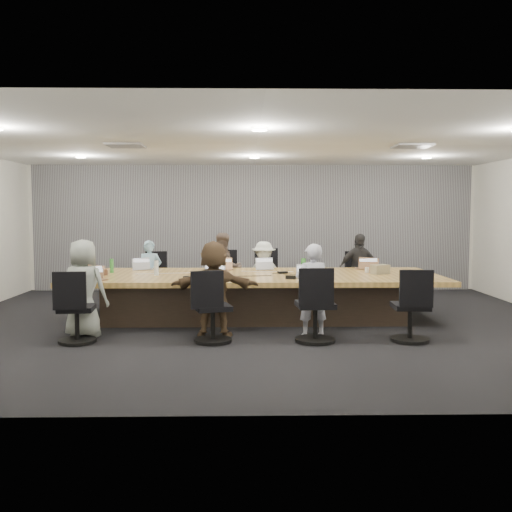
{
  "coord_description": "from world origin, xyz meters",
  "views": [
    {
      "loc": [
        -0.18,
        -8.84,
        1.78
      ],
      "look_at": [
        0.0,
        0.4,
        1.05
      ],
      "focal_mm": 40.0,
      "sensor_mm": 36.0,
      "label": 1
    }
  ],
  "objects_px": {
    "chair_7": "(410,312)",
    "laptop_0": "(145,269)",
    "chair_1": "(225,281)",
    "person_1": "(225,269)",
    "chair_2": "(263,280)",
    "laptop_1": "(224,269)",
    "bottle_green_right": "(303,266)",
    "snack_packet": "(412,273)",
    "chair_6": "(315,311)",
    "laptop_4": "(94,280)",
    "laptop_5": "(216,280)",
    "person_0": "(150,273)",
    "laptop_2": "(265,269)",
    "person_3": "(358,269)",
    "canvas_bag": "(380,269)",
    "conference_table": "(256,295)",
    "person_6": "(312,290)",
    "mug_brown": "(105,272)",
    "laptop_3": "(365,269)",
    "chair_5": "(213,313)",
    "person_4": "(84,289)",
    "bottle_green_left": "(112,266)",
    "stapler": "(291,277)",
    "chair_4": "(77,314)",
    "laptop_6": "(308,279)",
    "person_5": "(214,289)",
    "chair_3": "(355,282)",
    "bottle_clear": "(156,268)",
    "chair_0": "(153,283)",
    "person_2": "(264,273)"
  },
  "relations": [
    {
      "from": "chair_7",
      "to": "laptop_0",
      "type": "height_order",
      "value": "chair_7"
    },
    {
      "from": "laptop_0",
      "to": "chair_1",
      "type": "bearing_deg",
      "value": -160.28
    },
    {
      "from": "person_1",
      "to": "chair_2",
      "type": "bearing_deg",
      "value": 10.7
    },
    {
      "from": "laptop_1",
      "to": "bottle_green_right",
      "type": "height_order",
      "value": "bottle_green_right"
    },
    {
      "from": "snack_packet",
      "to": "chair_6",
      "type": "bearing_deg",
      "value": -138.55
    },
    {
      "from": "laptop_4",
      "to": "bottle_green_right",
      "type": "height_order",
      "value": "bottle_green_right"
    },
    {
      "from": "laptop_5",
      "to": "laptop_1",
      "type": "bearing_deg",
      "value": 97.15
    },
    {
      "from": "person_0",
      "to": "laptop_2",
      "type": "height_order",
      "value": "person_0"
    },
    {
      "from": "person_3",
      "to": "canvas_bag",
      "type": "distance_m",
      "value": 1.35
    },
    {
      "from": "person_1",
      "to": "conference_table",
      "type": "bearing_deg",
      "value": -81.98
    },
    {
      "from": "person_6",
      "to": "canvas_bag",
      "type": "distance_m",
      "value": 1.88
    },
    {
      "from": "conference_table",
      "to": "laptop_4",
      "type": "xyz_separation_m",
      "value": [
        -2.45,
        -0.8,
        0.35
      ]
    },
    {
      "from": "person_0",
      "to": "canvas_bag",
      "type": "bearing_deg",
      "value": -19.49
    },
    {
      "from": "person_3",
      "to": "mug_brown",
      "type": "xyz_separation_m",
      "value": [
        -4.43,
        -1.44,
        0.12
      ]
    },
    {
      "from": "person_1",
      "to": "laptop_3",
      "type": "distance_m",
      "value": 2.59
    },
    {
      "from": "chair_5",
      "to": "chair_7",
      "type": "xyz_separation_m",
      "value": [
        2.69,
        0.0,
        0.01
      ]
    },
    {
      "from": "laptop_1",
      "to": "conference_table",
      "type": "bearing_deg",
      "value": 121.14
    },
    {
      "from": "person_3",
      "to": "person_4",
      "type": "bearing_deg",
      "value": -159.25
    },
    {
      "from": "bottle_green_left",
      "to": "person_3",
      "type": "bearing_deg",
      "value": 13.76
    },
    {
      "from": "laptop_0",
      "to": "laptop_1",
      "type": "xyz_separation_m",
      "value": [
        1.41,
        0.0,
        0.0
      ]
    },
    {
      "from": "chair_7",
      "to": "stapler",
      "type": "distance_m",
      "value": 1.89
    },
    {
      "from": "chair_4",
      "to": "stapler",
      "type": "relative_size",
      "value": 4.99
    },
    {
      "from": "snack_packet",
      "to": "laptop_4",
      "type": "bearing_deg",
      "value": -172.3
    },
    {
      "from": "laptop_6",
      "to": "person_4",
      "type": "bearing_deg",
      "value": -163.9
    },
    {
      "from": "canvas_bag",
      "to": "person_0",
      "type": "bearing_deg",
      "value": 161.6
    },
    {
      "from": "person_3",
      "to": "canvas_bag",
      "type": "height_order",
      "value": "person_3"
    },
    {
      "from": "chair_7",
      "to": "laptop_1",
      "type": "height_order",
      "value": "chair_7"
    },
    {
      "from": "chair_7",
      "to": "laptop_0",
      "type": "relative_size",
      "value": 2.68
    },
    {
      "from": "chair_6",
      "to": "person_5",
      "type": "bearing_deg",
      "value": 161.61
    },
    {
      "from": "conference_table",
      "to": "laptop_0",
      "type": "distance_m",
      "value": 2.16
    },
    {
      "from": "person_1",
      "to": "stapler",
      "type": "bearing_deg",
      "value": -76.64
    },
    {
      "from": "laptop_2",
      "to": "person_5",
      "type": "relative_size",
      "value": 0.22
    },
    {
      "from": "chair_3",
      "to": "laptop_0",
      "type": "height_order",
      "value": "chair_3"
    },
    {
      "from": "laptop_6",
      "to": "canvas_bag",
      "type": "height_order",
      "value": "canvas_bag"
    },
    {
      "from": "laptop_3",
      "to": "bottle_clear",
      "type": "height_order",
      "value": "bottle_clear"
    },
    {
      "from": "chair_5",
      "to": "canvas_bag",
      "type": "bearing_deg",
      "value": 16.91
    },
    {
      "from": "chair_3",
      "to": "person_3",
      "type": "distance_m",
      "value": 0.46
    },
    {
      "from": "mug_brown",
      "to": "laptop_1",
      "type": "bearing_deg",
      "value": 25.12
    },
    {
      "from": "laptop_6",
      "to": "mug_brown",
      "type": "xyz_separation_m",
      "value": [
        -3.23,
        0.71,
        0.05
      ]
    },
    {
      "from": "bottle_clear",
      "to": "laptop_0",
      "type": "bearing_deg",
      "value": 110.91
    },
    {
      "from": "conference_table",
      "to": "chair_2",
      "type": "bearing_deg",
      "value": 84.12
    },
    {
      "from": "chair_2",
      "to": "chair_6",
      "type": "xyz_separation_m",
      "value": [
        0.6,
        -3.4,
        -0.01
      ]
    },
    {
      "from": "snack_packet",
      "to": "conference_table",
      "type": "bearing_deg",
      "value": 177.26
    },
    {
      "from": "chair_2",
      "to": "bottle_green_right",
      "type": "relative_size",
      "value": 3.25
    },
    {
      "from": "chair_1",
      "to": "person_6",
      "type": "height_order",
      "value": "person_6"
    },
    {
      "from": "bottle_green_right",
      "to": "mug_brown",
      "type": "xyz_separation_m",
      "value": [
        -3.23,
        -0.03,
        -0.08
      ]
    },
    {
      "from": "chair_6",
      "to": "person_1",
      "type": "bearing_deg",
      "value": 109.43
    },
    {
      "from": "person_1",
      "to": "person_5",
      "type": "relative_size",
      "value": 1.0
    },
    {
      "from": "chair_0",
      "to": "laptop_3",
      "type": "height_order",
      "value": "chair_0"
    },
    {
      "from": "person_2",
      "to": "bottle_green_right",
      "type": "height_order",
      "value": "person_2"
    }
  ]
}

